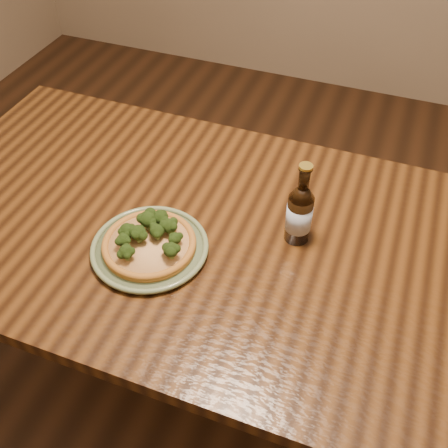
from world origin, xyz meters
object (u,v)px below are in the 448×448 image
(beer_bottle, at_px, (300,213))
(pizza, at_px, (149,242))
(table, at_px, (201,251))
(plate, at_px, (150,248))

(beer_bottle, bearing_deg, pizza, -130.48)
(table, relative_size, plate, 5.52)
(pizza, distance_m, beer_bottle, 0.37)
(pizza, bearing_deg, beer_bottle, 27.31)
(plate, bearing_deg, beer_bottle, 27.64)
(table, xyz_separation_m, pizza, (-0.08, -0.12, 0.12))
(table, distance_m, pizza, 0.19)
(table, bearing_deg, pizza, -125.27)
(pizza, bearing_deg, plate, -85.00)
(pizza, bearing_deg, table, 54.73)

